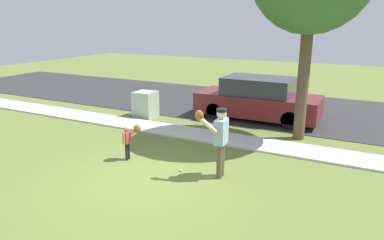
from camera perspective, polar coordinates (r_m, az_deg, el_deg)
The scene contains 8 objects.
ground_plane at distance 11.51m, azimuth 2.13°, elevation -2.89°, with size 48.00×48.00×0.00m, color olive.
sidewalk_strip at distance 11.58m, azimuth 2.34°, elevation -2.61°, with size 36.00×1.20×0.06m, color beige.
road_surface at distance 16.10m, azimuth 9.82°, elevation 2.39°, with size 36.00×6.80×0.02m, color #2D2D30.
person_adult at distance 8.31m, azimuth 4.52°, elevation -2.50°, with size 0.69×0.66×1.74m.
person_child at distance 9.64m, azimuth -10.17°, elevation -2.76°, with size 0.43×0.40×1.01m.
baseball at distance 8.95m, azimuth -1.83°, elevation -8.29°, with size 0.07×0.07×0.07m, color white.
utility_cabinet at distance 14.02m, azimuth -7.67°, elevation 2.59°, with size 0.80×0.79×1.02m, color #9EB293.
parked_suv_maroon at distance 13.76m, azimuth 10.75°, elevation 3.39°, with size 4.70×1.90×1.63m.
Camera 1 is at (4.57, -6.39, 3.70)m, focal length 32.40 mm.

